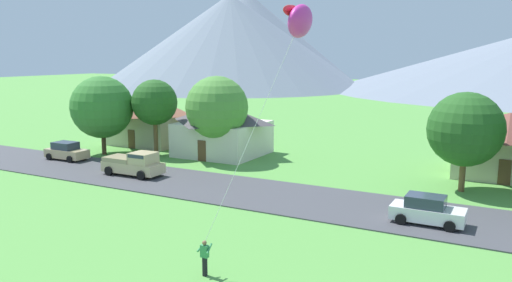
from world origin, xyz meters
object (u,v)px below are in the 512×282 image
(house_leftmost, at_px, (508,143))
(house_right_center, at_px, (223,129))
(parked_car_white_west_end, at_px, (427,210))
(parked_car_tan_mid_east, at_px, (66,151))
(tree_left_of_center, at_px, (102,107))
(pickup_truck_sand_west_side, at_px, (134,164))
(tree_near_right, at_px, (217,108))
(tree_far_right, at_px, (465,129))
(kite_flyer_with_kite, at_px, (296,29))
(house_rightmost, at_px, (152,120))
(tree_center, at_px, (155,103))

(house_leftmost, xyz_separation_m, house_right_center, (-25.56, -3.58, -0.07))
(parked_car_white_west_end, distance_m, parked_car_tan_mid_east, 33.69)
(tree_left_of_center, xyz_separation_m, pickup_truck_sand_west_side, (9.04, -5.71, -3.73))
(house_leftmost, bearing_deg, tree_near_right, -165.53)
(tree_far_right, bearing_deg, parked_car_tan_mid_east, -170.41)
(parked_car_white_west_end, height_order, kite_flyer_with_kite, kite_flyer_with_kite)
(pickup_truck_sand_west_side, bearing_deg, tree_far_right, 17.50)
(parked_car_tan_mid_east, relative_size, kite_flyer_with_kite, 0.35)
(house_right_center, distance_m, parked_car_white_west_end, 25.31)
(tree_left_of_center, distance_m, tree_near_right, 12.05)
(house_rightmost, height_order, parked_car_tan_mid_east, house_rightmost)
(house_rightmost, relative_size, pickup_truck_sand_west_side, 1.64)
(tree_left_of_center, bearing_deg, house_right_center, 27.90)
(tree_far_right, distance_m, parked_car_white_west_end, 9.71)
(tree_left_of_center, relative_size, parked_car_white_west_end, 1.88)
(house_leftmost, distance_m, house_rightmost, 36.09)
(kite_flyer_with_kite, bearing_deg, house_leftmost, 71.51)
(tree_center, distance_m, parked_car_tan_mid_east, 9.54)
(tree_left_of_center, relative_size, pickup_truck_sand_west_side, 1.51)
(house_leftmost, relative_size, parked_car_tan_mid_east, 2.00)
(tree_far_right, relative_size, pickup_truck_sand_west_side, 1.40)
(tree_near_right, bearing_deg, house_rightmost, 158.46)
(house_right_center, xyz_separation_m, tree_center, (-5.85, -3.27, 2.62))
(tree_left_of_center, xyz_separation_m, parked_car_white_west_end, (32.52, -6.91, -3.92))
(tree_center, bearing_deg, tree_near_right, 4.43)
(house_rightmost, bearing_deg, house_leftmost, 2.78)
(house_rightmost, relative_size, parked_car_tan_mid_east, 2.03)
(house_leftmost, xyz_separation_m, tree_left_of_center, (-36.17, -9.20, 2.07))
(house_rightmost, distance_m, tree_center, 7.36)
(parked_car_tan_mid_east, bearing_deg, tree_center, 46.93)
(pickup_truck_sand_west_side, bearing_deg, tree_center, 118.01)
(tree_center, height_order, kite_flyer_with_kite, kite_flyer_with_kite)
(house_right_center, relative_size, tree_left_of_center, 1.07)
(tree_center, relative_size, tree_far_right, 1.03)
(house_leftmost, distance_m, pickup_truck_sand_west_side, 31.00)
(house_leftmost, height_order, tree_left_of_center, tree_left_of_center)
(tree_left_of_center, xyz_separation_m, tree_center, (4.75, 2.34, 0.48))
(house_right_center, relative_size, kite_flyer_with_kite, 0.69)
(house_right_center, xyz_separation_m, parked_car_white_west_end, (21.92, -12.53, -1.78))
(house_leftmost, xyz_separation_m, parked_car_white_west_end, (-3.64, -16.11, -1.85))
(pickup_truck_sand_west_side, bearing_deg, house_rightmost, 124.11)
(house_right_center, height_order, parked_car_white_west_end, house_right_center)
(house_rightmost, relative_size, tree_far_right, 1.17)
(house_leftmost, height_order, parked_car_tan_mid_east, house_leftmost)
(tree_near_right, height_order, parked_car_white_west_end, tree_near_right)
(tree_center, xyz_separation_m, kite_flyer_with_kite, (23.08, -18.08, 5.79))
(tree_left_of_center, height_order, parked_car_tan_mid_east, tree_left_of_center)
(tree_near_right, bearing_deg, house_right_center, 111.69)
(tree_far_right, relative_size, parked_car_tan_mid_east, 1.73)
(house_right_center, height_order, kite_flyer_with_kite, kite_flyer_with_kite)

